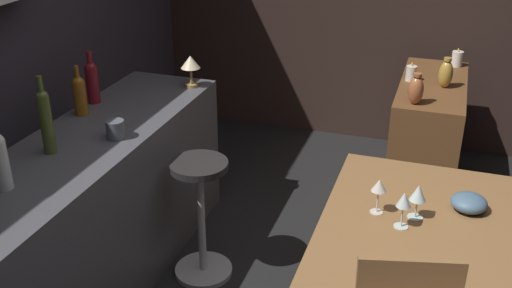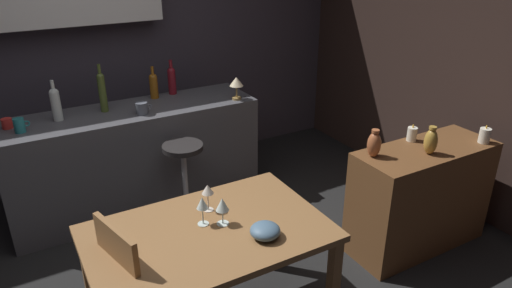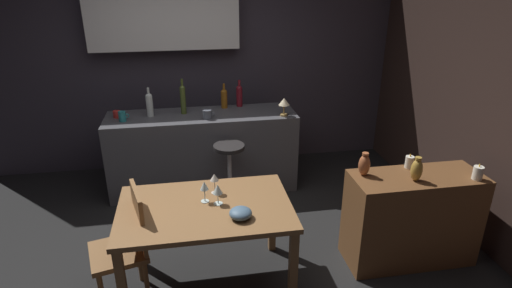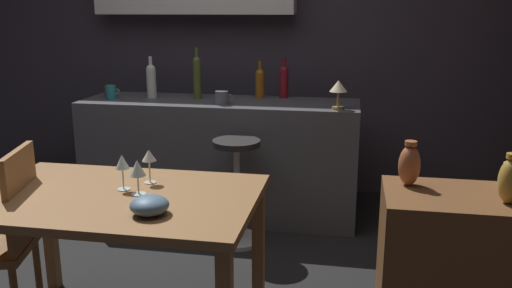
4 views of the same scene
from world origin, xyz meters
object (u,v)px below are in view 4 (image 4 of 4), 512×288
fruit_bowl (149,205)px  pillar_candle_short (511,175)px  wine_glass_center (122,163)px  wine_glass_right (149,157)px  vase_copper (409,165)px  bar_stool (237,189)px  dining_table (118,212)px  counter_lamp (338,88)px  chair_near_window (3,236)px  vase_brass (510,180)px  wine_bottle_amber (260,82)px  wine_bottle_clear (151,79)px  cup_teal (111,92)px  cup_slate (222,98)px  sideboard_cabinet (510,288)px  wine_glass_left (137,169)px  wine_bottle_olive (197,76)px  cup_red (110,91)px  wine_bottle_ruby (284,80)px

fruit_bowl → pillar_candle_short: (1.51, 0.41, 0.09)m
wine_glass_center → wine_glass_right: bearing=54.1°
vase_copper → bar_stool: bearing=134.3°
dining_table → counter_lamp: (0.96, 1.49, 0.39)m
chair_near_window → vase_brass: 2.32m
wine_bottle_amber → pillar_candle_short: size_ratio=2.19×
wine_glass_right → fruit_bowl: (0.15, -0.40, -0.09)m
fruit_bowl → wine_bottle_clear: (-0.73, 1.94, 0.26)m
cup_teal → vase_brass: size_ratio=0.54×
counter_lamp → cup_slate: bearing=176.7°
sideboard_cabinet → wine_glass_left: (-1.66, -0.03, 0.45)m
fruit_bowl → cup_teal: 2.08m
wine_bottle_amber → vase_brass: wine_bottle_amber is taller
bar_stool → wine_bottle_olive: (-0.44, 0.59, 0.69)m
cup_slate → counter_lamp: (0.84, -0.05, 0.10)m
bar_stool → cup_slate: cup_slate is taller
dining_table → chair_near_window: chair_near_window is taller
sideboard_cabinet → wine_bottle_clear: bearing=143.1°
vase_brass → wine_glass_right: bearing=172.4°
cup_teal → counter_lamp: (1.73, -0.12, 0.09)m
wine_glass_left → cup_slate: size_ratio=1.28×
cup_red → counter_lamp: (1.80, -0.25, 0.11)m
bar_stool → cup_slate: (-0.19, 0.37, 0.56)m
wine_glass_left → cup_red: 1.97m
wine_bottle_clear → pillar_candle_short: bearing=-34.3°
fruit_bowl → wine_bottle_amber: wine_bottle_amber is taller
dining_table → wine_glass_center: (0.00, 0.07, 0.22)m
wine_bottle_ruby → vase_copper: wine_bottle_ruby is taller
wine_glass_right → fruit_bowl: size_ratio=1.03×
wine_bottle_ruby → wine_bottle_amber: (-0.18, -0.04, -0.01)m
dining_table → vase_brass: 1.71m
wine_bottle_olive → vase_brass: size_ratio=1.91×
fruit_bowl → vase_brass: vase_brass is taller
fruit_bowl → sideboard_cabinet: bearing=9.5°
bar_stool → wine_bottle_clear: 1.18m
dining_table → bar_stool: (0.31, 1.17, -0.26)m
vase_brass → vase_copper: size_ratio=1.03×
wine_glass_center → cup_slate: size_ratio=1.33×
wine_bottle_amber → cup_red: size_ratio=2.58×
wine_glass_left → vase_brass: (1.59, -0.04, 0.05)m
wine_bottle_amber → wine_glass_center: bearing=-100.5°
bar_stool → wine_bottle_amber: wine_bottle_amber is taller
cup_slate → cup_teal: (-0.89, 0.07, 0.01)m
cup_red → vase_copper: size_ratio=0.55×
wine_glass_center → cup_teal: (-0.77, 1.54, 0.08)m
fruit_bowl → vase_copper: (1.07, 0.34, 0.13)m
cup_teal → vase_copper: (2.08, -1.47, -0.04)m
wine_glass_right → counter_lamp: bearing=56.3°
bar_stool → wine_glass_right: wine_glass_right is taller
wine_glass_center → counter_lamp: 1.72m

